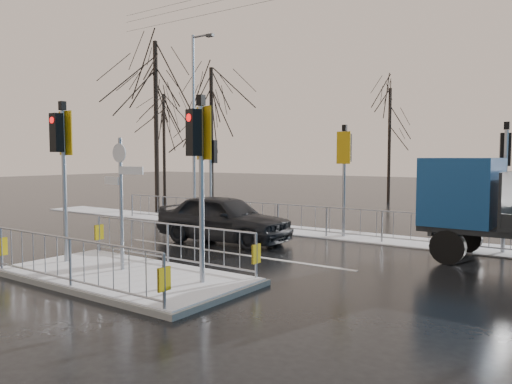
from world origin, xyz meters
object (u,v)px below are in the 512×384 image
Objects in this scene: street_lamp_left at (195,119)px; flatbed_truck at (496,207)px; traffic_island at (124,262)px; car_far_lane at (224,218)px.

flatbed_truck is at bearing -11.60° from street_lamp_left.
flatbed_truck is at bearing 46.24° from traffic_island.
traffic_island reaches higher than flatbed_truck.
car_far_lane is (-1.26, 5.16, 0.39)m from traffic_island.
flatbed_truck is (7.80, 1.67, 0.68)m from car_far_lane.
flatbed_truck reaches higher than car_far_lane.
car_far_lane is 7.69m from street_lamp_left.
traffic_island is 0.73× the size of street_lamp_left.
car_far_lane is at bearing 103.73° from traffic_island.
street_lamp_left is (-5.16, 4.33, 3.71)m from car_far_lane.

